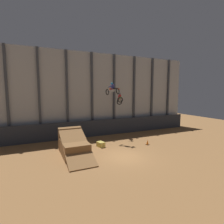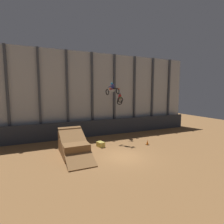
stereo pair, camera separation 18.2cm
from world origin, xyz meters
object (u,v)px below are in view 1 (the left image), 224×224
object	(u,v)px
rider_bike_left_air	(113,90)
dirt_ramp	(74,146)
traffic_cone_near_ramp	(147,142)
hay_bale_trackside	(101,144)
rider_bike_right_air	(120,99)

from	to	relation	value
rider_bike_left_air	dirt_ramp	bearing A→B (deg)	166.29
traffic_cone_near_ramp	hay_bale_trackside	world-z (taller)	traffic_cone_near_ramp
dirt_ramp	rider_bike_left_air	xyz separation A→B (m)	(5.21, 2.20, 5.48)
dirt_ramp	hay_bale_trackside	xyz separation A→B (m)	(3.22, 0.98, -0.55)
rider_bike_right_air	hay_bale_trackside	size ratio (longest dim) A/B	1.78
rider_bike_left_air	rider_bike_right_air	distance (m)	2.94
rider_bike_right_air	traffic_cone_near_ramp	size ratio (longest dim) A/B	3.11
dirt_ramp	rider_bike_right_air	size ratio (longest dim) A/B	3.17
dirt_ramp	traffic_cone_near_ramp	distance (m)	8.39
hay_bale_trackside	rider_bike_right_air	bearing A→B (deg)	38.24
dirt_ramp	rider_bike_right_air	distance (m)	9.24
dirt_ramp	hay_bale_trackside	distance (m)	3.41
rider_bike_left_air	hay_bale_trackside	bearing A→B (deg)	174.94
rider_bike_right_air	hay_bale_trackside	world-z (taller)	rider_bike_right_air
rider_bike_right_air	hay_bale_trackside	xyz separation A→B (m)	(-3.91, -3.08, -4.80)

